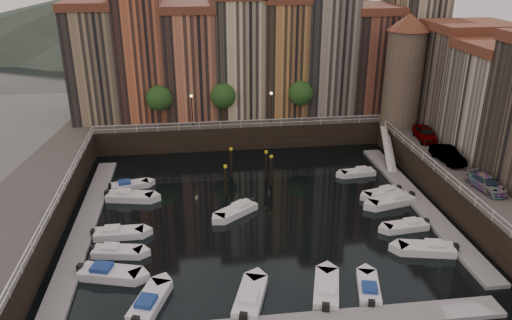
{
  "coord_description": "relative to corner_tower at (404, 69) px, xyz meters",
  "views": [
    {
      "loc": [
        -5.78,
        -43.17,
        23.31
      ],
      "look_at": [
        0.35,
        4.0,
        3.54
      ],
      "focal_mm": 35.0,
      "sensor_mm": 36.0,
      "label": 1
    }
  ],
  "objects": [
    {
      "name": "corner_tower",
      "position": [
        0.0,
        0.0,
        0.0
      ],
      "size": [
        5.2,
        5.2,
        13.8
      ],
      "color": "#6B5B4C",
      "rests_on": "quay_right"
    },
    {
      "name": "boat_right_0",
      "position": [
        -6.84,
        -24.06,
        -9.82
      ],
      "size": [
        4.96,
        2.67,
        1.11
      ],
      "rotation": [
        0.0,
        0.0,
        2.93
      ],
      "color": "white",
      "rests_on": "ground"
    },
    {
      "name": "boat_left_2",
      "position": [
        -33.02,
        -18.07,
        -9.84
      ],
      "size": [
        4.53,
        1.66,
        1.04
      ],
      "rotation": [
        0.0,
        0.0,
        0.0
      ],
      "color": "white",
      "rests_on": "ground"
    },
    {
      "name": "boat_right_3",
      "position": [
        -6.71,
        -13.34,
        -9.87
      ],
      "size": [
        4.31,
        2.5,
        0.96
      ],
      "rotation": [
        0.0,
        0.0,
        3.4
      ],
      "color": "white",
      "rests_on": "ground"
    },
    {
      "name": "boat_near_0",
      "position": [
        -29.59,
        -28.12,
        -9.82
      ],
      "size": [
        3.14,
        4.91,
        1.11
      ],
      "rotation": [
        0.0,
        0.0,
        1.24
      ],
      "color": "white",
      "rests_on": "ground"
    },
    {
      "name": "boat_right_1",
      "position": [
        -7.03,
        -20.15,
        -9.87
      ],
      "size": [
        4.28,
        1.91,
        0.97
      ],
      "rotation": [
        0.0,
        0.0,
        3.24
      ],
      "color": "white",
      "rests_on": "ground"
    },
    {
      "name": "car_a",
      "position": [
        0.82,
        -5.85,
        -6.39
      ],
      "size": [
        2.47,
        4.91,
        1.61
      ],
      "primitive_type": "imported",
      "rotation": [
        0.0,
        0.0,
        -0.12
      ],
      "color": "gray",
      "rests_on": "quay_right"
    },
    {
      "name": "railings",
      "position": [
        -20.0,
        -9.62,
        -6.41
      ],
      "size": [
        36.08,
        34.04,
        0.52
      ],
      "color": "white",
      "rests_on": "ground"
    },
    {
      "name": "boat_extra_601",
      "position": [
        -22.14,
        -15.26,
        -9.83
      ],
      "size": [
        4.49,
        4.01,
        1.07
      ],
      "rotation": [
        0.0,
        0.0,
        3.8
      ],
      "color": "white",
      "rests_on": "ground"
    },
    {
      "name": "far_terrace",
      "position": [
        -16.69,
        9.0,
        0.76
      ],
      "size": [
        48.7,
        10.3,
        17.5
      ],
      "color": "#8F795B",
      "rests_on": "quay_far"
    },
    {
      "name": "mountains",
      "position": [
        -18.28,
        95.5,
        -2.28
      ],
      "size": [
        145.0,
        100.0,
        18.0
      ],
      "color": "#2D382D",
      "rests_on": "ground"
    },
    {
      "name": "dock_left",
      "position": [
        -36.2,
        -15.5,
        -10.02
      ],
      "size": [
        2.0,
        28.0,
        0.35
      ],
      "primitive_type": "cube",
      "color": "gray",
      "rests_on": "ground"
    },
    {
      "name": "promenade_trees",
      "position": [
        -21.33,
        3.7,
        -3.61
      ],
      "size": [
        21.2,
        3.2,
        5.2
      ],
      "color": "black",
      "rests_on": "quay_far"
    },
    {
      "name": "boat_near_1",
      "position": [
        -22.44,
        -28.62,
        -9.8
      ],
      "size": [
        3.18,
        5.17,
        1.16
      ],
      "rotation": [
        0.0,
        0.0,
        1.26
      ],
      "color": "white",
      "rests_on": "ground"
    },
    {
      "name": "street_lamps",
      "position": [
        -21.0,
        2.7,
        -4.3
      ],
      "size": [
        10.36,
        0.36,
        4.18
      ],
      "color": "black",
      "rests_on": "quay_far"
    },
    {
      "name": "ground",
      "position": [
        -20.0,
        -14.5,
        -10.19
      ],
      "size": [
        200.0,
        200.0,
        0.0
      ],
      "primitive_type": "plane",
      "color": "black",
      "rests_on": "ground"
    },
    {
      "name": "dock_right",
      "position": [
        -3.8,
        -15.5,
        -10.02
      ],
      "size": [
        2.0,
        28.0,
        0.35
      ],
      "primitive_type": "cube",
      "color": "gray",
      "rests_on": "ground"
    },
    {
      "name": "boat_left_3",
      "position": [
        -32.78,
        -10.89,
        -9.81
      ],
      "size": [
        5.04,
        2.66,
        1.13
      ],
      "rotation": [
        0.0,
        0.0,
        -0.2
      ],
      "color": "white",
      "rests_on": "ground"
    },
    {
      "name": "car_c",
      "position": [
        0.61,
        -19.27,
        -6.55
      ],
      "size": [
        2.47,
        4.69,
        1.3
      ],
      "primitive_type": "imported",
      "rotation": [
        0.0,
        0.0,
        0.15
      ],
      "color": "gray",
      "rests_on": "quay_right"
    },
    {
      "name": "boat_left_0",
      "position": [
        -32.96,
        -24.19,
        -9.81
      ],
      "size": [
        5.1,
        3.03,
        1.14
      ],
      "rotation": [
        0.0,
        0.0,
        -0.28
      ],
      "color": "white",
      "rests_on": "ground"
    },
    {
      "name": "car_b",
      "position": [
        0.28,
        -12.44,
        -6.42
      ],
      "size": [
        2.13,
        4.82,
        1.54
      ],
      "primitive_type": "imported",
      "rotation": [
        0.0,
        0.0,
        0.11
      ],
      "color": "gray",
      "rests_on": "quay_right"
    },
    {
      "name": "boat_near_3",
      "position": [
        -13.57,
        -28.56,
        -9.86
      ],
      "size": [
        2.47,
        4.38,
        0.98
      ],
      "rotation": [
        0.0,
        0.0,
        1.33
      ],
      "color": "white",
      "rests_on": "ground"
    },
    {
      "name": "quay_far",
      "position": [
        -20.0,
        11.5,
        -8.69
      ],
      "size": [
        80.0,
        20.0,
        3.0
      ],
      "primitive_type": "cube",
      "color": "black",
      "rests_on": "ground"
    },
    {
      "name": "boat_left_1",
      "position": [
        -32.78,
        -21.06,
        -9.86
      ],
      "size": [
        4.39,
        2.21,
        0.99
      ],
      "rotation": [
        0.0,
        0.0,
        -0.17
      ],
      "color": "white",
      "rests_on": "ground"
    },
    {
      "name": "mooring_pilings",
      "position": [
        -20.21,
        -8.8,
        -8.54
      ],
      "size": [
        5.4,
        5.15,
        3.78
      ],
      "color": "black",
      "rests_on": "ground"
    },
    {
      "name": "boat_left_4",
      "position": [
        -33.09,
        -8.06,
        -9.87
      ],
      "size": [
        4.28,
        2.33,
        0.96
      ],
      "rotation": [
        0.0,
        0.0,
        0.22
      ],
      "color": "white",
      "rests_on": "ground"
    },
    {
      "name": "right_terrace",
      "position": [
        6.5,
        -10.7,
        -0.64
      ],
      "size": [
        9.3,
        24.3,
        14.0
      ],
      "color": "#6E6053",
      "rests_on": "quay_right"
    },
    {
      "name": "boat_right_2",
      "position": [
        -6.51,
        -15.32,
        -9.81
      ],
      "size": [
        5.11,
        2.88,
        1.14
      ],
      "rotation": [
        0.0,
        0.0,
        3.38
      ],
      "color": "white",
      "rests_on": "ground"
    },
    {
      "name": "boat_near_2",
      "position": [
        -16.74,
        -28.36,
        -9.81
      ],
      "size": [
        3.01,
        5.06,
        1.13
      ],
      "rotation": [
        0.0,
        0.0,
        1.29
      ],
      "color": "white",
      "rests_on": "ground"
    },
    {
      "name": "boat_right_4",
      "position": [
        -7.57,
        -7.97,
        -9.88
      ],
      "size": [
        4.15,
        1.87,
        0.94
      ],
      "rotation": [
        0.0,
        0.0,
        3.25
      ],
      "color": "white",
      "rests_on": "ground"
    },
    {
      "name": "gangway",
      "position": [
        -2.9,
        -4.5,
        -8.28
      ],
      "size": [
        2.78,
        8.32,
        3.73
      ],
      "color": "white",
      "rests_on": "ground"
    }
  ]
}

